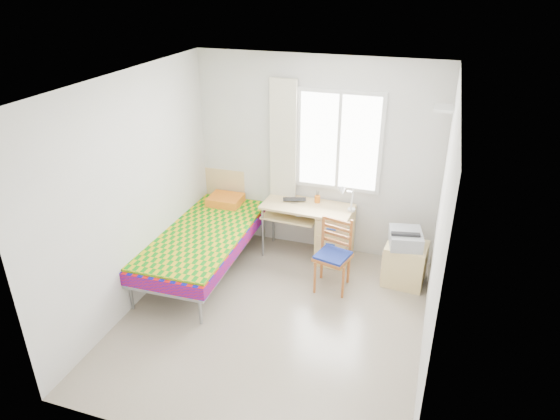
# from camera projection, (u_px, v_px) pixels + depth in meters

# --- Properties ---
(floor) EXTENTS (3.50, 3.50, 0.00)m
(floor) POSITION_uv_depth(u_px,v_px,m) (273.00, 319.00, 5.54)
(floor) COLOR #BCAD93
(floor) RESTS_ON ground
(ceiling) EXTENTS (3.50, 3.50, 0.00)m
(ceiling) POSITION_uv_depth(u_px,v_px,m) (271.00, 82.00, 4.41)
(ceiling) COLOR white
(ceiling) RESTS_ON wall_back
(wall_back) EXTENTS (3.20, 0.00, 3.20)m
(wall_back) POSITION_uv_depth(u_px,v_px,m) (316.00, 157.00, 6.47)
(wall_back) COLOR silver
(wall_back) RESTS_ON ground
(wall_left) EXTENTS (0.00, 3.50, 3.50)m
(wall_left) POSITION_uv_depth(u_px,v_px,m) (133.00, 194.00, 5.42)
(wall_left) COLOR silver
(wall_left) RESTS_ON ground
(wall_right) EXTENTS (0.00, 3.50, 3.50)m
(wall_right) POSITION_uv_depth(u_px,v_px,m) (438.00, 238.00, 4.52)
(wall_right) COLOR silver
(wall_right) RESTS_ON ground
(window) EXTENTS (1.10, 0.04, 1.30)m
(window) POSITION_uv_depth(u_px,v_px,m) (339.00, 142.00, 6.26)
(window) COLOR white
(window) RESTS_ON wall_back
(curtain) EXTENTS (0.35, 0.05, 1.70)m
(curtain) POSITION_uv_depth(u_px,v_px,m) (283.00, 145.00, 6.46)
(curtain) COLOR #F8F1CD
(curtain) RESTS_ON wall_back
(floating_shelf) EXTENTS (0.20, 0.32, 0.03)m
(floating_shelf) POSITION_uv_depth(u_px,v_px,m) (444.00, 108.00, 5.38)
(floating_shelf) COLOR white
(floating_shelf) RESTS_ON wall_right
(bed) EXTENTS (1.08, 2.26, 0.97)m
(bed) POSITION_uv_depth(u_px,v_px,m) (206.00, 235.00, 6.31)
(bed) COLOR gray
(bed) RESTS_ON floor
(desk) EXTENTS (1.20, 0.59, 0.73)m
(desk) POSITION_uv_depth(u_px,v_px,m) (330.00, 232.00, 6.53)
(desk) COLOR #E3C177
(desk) RESTS_ON floor
(chair) EXTENTS (0.46, 0.46, 0.87)m
(chair) POSITION_uv_depth(u_px,v_px,m) (335.00, 251.00, 5.92)
(chair) COLOR #AC6621
(chair) RESTS_ON floor
(cabinet) EXTENTS (0.52, 0.47, 0.53)m
(cabinet) POSITION_uv_depth(u_px,v_px,m) (405.00, 264.00, 6.08)
(cabinet) COLOR #DEB971
(cabinet) RESTS_ON floor
(printer) EXTENTS (0.45, 0.49, 0.19)m
(printer) POSITION_uv_depth(u_px,v_px,m) (406.00, 238.00, 5.92)
(printer) COLOR #A9ADB1
(printer) RESTS_ON cabinet
(laptop) EXTENTS (0.35, 0.28, 0.02)m
(laptop) POSITION_uv_depth(u_px,v_px,m) (294.00, 201.00, 6.57)
(laptop) COLOR black
(laptop) RESTS_ON desk
(pen_cup) EXTENTS (0.08, 0.08, 0.09)m
(pen_cup) POSITION_uv_depth(u_px,v_px,m) (317.00, 199.00, 6.55)
(pen_cup) COLOR orange
(pen_cup) RESTS_ON desk
(task_lamp) EXTENTS (0.22, 0.31, 0.39)m
(task_lamp) POSITION_uv_depth(u_px,v_px,m) (346.00, 196.00, 6.15)
(task_lamp) COLOR white
(task_lamp) RESTS_ON desk
(book) EXTENTS (0.23, 0.25, 0.02)m
(book) POSITION_uv_depth(u_px,v_px,m) (295.00, 213.00, 6.60)
(book) COLOR gray
(book) RESTS_ON desk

